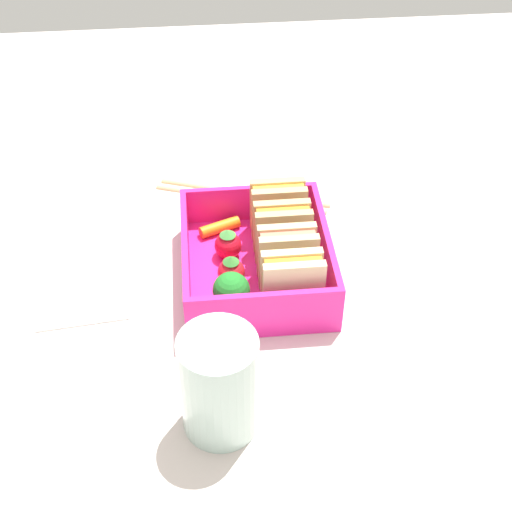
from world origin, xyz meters
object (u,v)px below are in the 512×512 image
Objects in this scene: folded_napkin at (81,277)px; sandwich_left at (278,208)px; sandwich_center_right at (292,282)px; drinking_glass at (219,384)px; strawberry_left at (231,271)px; carrot_stick_far_left at (220,227)px; broccoli_floret at (231,291)px; sandwich_center_left at (282,231)px; chopstick_pair at (241,195)px; sandwich_center at (287,256)px; strawberry_far_left at (228,245)px.

sandwich_left is at bearing 101.55° from folded_napkin.
drinking_glass reaches higher than sandwich_center_right.
sandwich_left is at bearing 143.91° from strawberry_left.
folded_napkin is at bearing -108.71° from sandwich_center_right.
carrot_stick_far_left is 0.97× the size of broccoli_floret.
sandwich_center_left is 0.30× the size of chopstick_pair.
broccoli_floret reaches higher than carrot_stick_far_left.
drinking_glass reaches higher than strawberry_left.
carrot_stick_far_left is 14.90cm from folded_napkin.
sandwich_center is 10.03cm from carrot_stick_far_left.
sandwich_center_right is 0.61× the size of drinking_glass.
drinking_glass is at bearing -7.26° from strawberry_left.
drinking_glass reaches higher than sandwich_center.
drinking_glass is at bearing 35.11° from folded_napkin.
sandwich_left is 7.29cm from sandwich_center.
chopstick_pair is at bearing 168.92° from strawberry_far_left.
chopstick_pair is 2.02× the size of drinking_glass.
sandwich_center_right is 1.32× the size of broccoli_floret.
sandwich_center_left is 7.61cm from carrot_stick_far_left.
sandwich_center_right is 13.04cm from carrot_stick_far_left.
sandwich_center_left is 5.59cm from strawberry_far_left.
drinking_glass reaches higher than chopstick_pair.
sandwich_left reaches higher than chopstick_pair.
strawberry_far_left is at bearing 174.36° from drinking_glass.
chopstick_pair is (-7.38, 2.84, -1.46)cm from carrot_stick_far_left.
folded_napkin is at bearing -98.96° from sandwich_center.
sandwich_center_right is (7.29, 0.00, 0.00)cm from sandwich_center_left.
sandwich_center is 20.76cm from folded_napkin.
sandwich_center_right is 0.44× the size of folded_napkin.
sandwich_left is 1.81× the size of strawberry_left.
strawberry_far_left and strawberry_left have the same top height.
sandwich_center_left reaches higher than strawberry_left.
strawberry_far_left is 7.86cm from broccoli_floret.
sandwich_center_right is 6.62cm from strawberry_left.
strawberry_far_left reaches higher than chopstick_pair.
carrot_stick_far_left is 1.33× the size of strawberry_left.
sandwich_center is 1.00× the size of sandwich_center_right.
chopstick_pair is at bearing 125.06° from folded_napkin.
sandwich_center_left is 1.00× the size of sandwich_center_right.
strawberry_left is 0.34× the size of drinking_glass.
carrot_stick_far_left reaches higher than chopstick_pair.
sandwich_left is at bearing 162.04° from drinking_glass.
sandwich_center_right is at bearing 0.00° from sandwich_center_left.
folded_napkin is at bearing -54.94° from chopstick_pair.
carrot_stick_far_left is (-7.68, -6.03, -2.31)cm from sandwich_center.
drinking_glass is at bearing -3.11° from carrot_stick_far_left.
drinking_glass is (18.78, -7.27, 0.68)cm from sandwich_center_left.
sandwich_center_right is 13.61cm from drinking_glass.
sandwich_center is 0.30× the size of chopstick_pair.
chopstick_pair is (-15.11, 2.15, -2.29)cm from strawberry_left.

